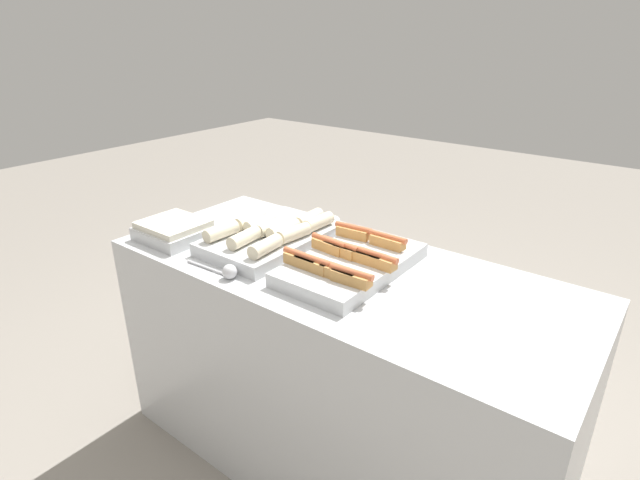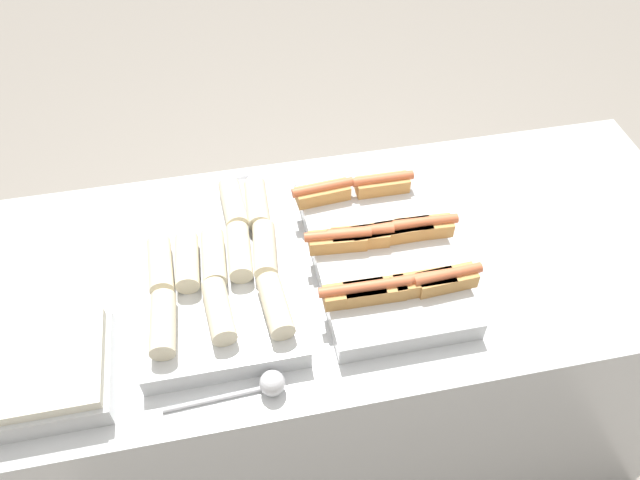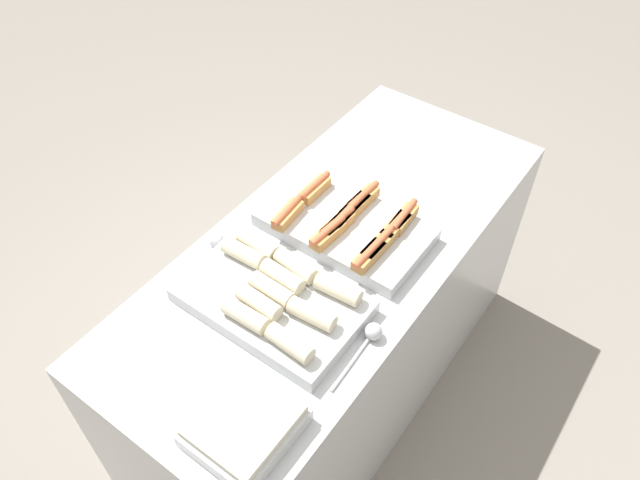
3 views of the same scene
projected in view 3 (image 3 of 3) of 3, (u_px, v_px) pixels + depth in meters
ground_plane at (332, 382)px, 2.63m from camera, size 12.00×12.00×0.00m
counter at (333, 321)px, 2.31m from camera, size 1.69×0.72×0.87m
tray_hotdogs at (347, 225)px, 1.99m from camera, size 0.35×0.53×0.10m
tray_wraps at (275, 297)px, 1.79m from camera, size 0.33×0.52×0.10m
tray_side_front at (245, 426)px, 1.52m from camera, size 0.26×0.23×0.07m
serving_spoon_near at (371, 336)px, 1.72m from camera, size 0.24×0.05×0.05m
serving_spoon_far at (213, 244)px, 1.96m from camera, size 0.24×0.05×0.05m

